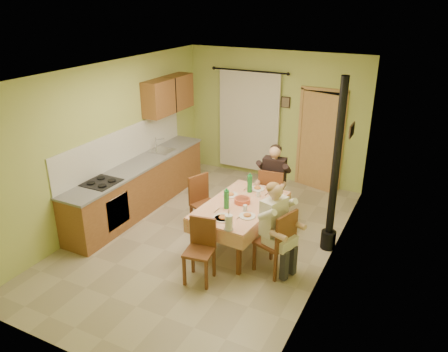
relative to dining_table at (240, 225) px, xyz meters
The scene contains 17 objects.
floor 0.70m from the dining_table, behind, with size 4.00×6.00×0.01m, color tan.
room_shell 1.55m from the dining_table, behind, with size 4.04×6.04×2.82m.
kitchen_run 2.33m from the dining_table, behind, with size 0.64×3.64×1.56m.
upper_cabinets 3.33m from the dining_table, 145.10° to the left, with size 0.35×1.40×0.70m, color brown.
curtain 3.22m from the dining_table, 111.54° to the left, with size 1.70×0.07×2.22m.
doorway 3.01m from the dining_table, 81.07° to the left, with size 0.96×0.28×2.15m.
dining_table is the anchor object (origin of this frame).
tableware 0.46m from the dining_table, 87.28° to the right, with size 0.80×1.64×0.33m.
chair_far 1.11m from the dining_table, 82.96° to the left, with size 0.49×0.49×1.01m.
chair_near 1.13m from the dining_table, 96.21° to the right, with size 0.45×0.45×0.95m.
chair_right 0.87m from the dining_table, 29.15° to the right, with size 0.58×0.58×1.03m.
chair_left 0.80m from the dining_table, 164.76° to the left, with size 0.55×0.55×0.98m.
man_far 1.23m from the dining_table, 83.13° to the left, with size 0.61×0.49×1.39m.
man_right 0.98m from the dining_table, 29.35° to the right, with size 0.58×0.64×1.39m.
stove_flue 1.57m from the dining_table, 23.78° to the left, with size 0.24×0.24×2.80m.
picture_back 3.27m from the dining_table, 96.51° to the left, with size 0.19×0.03×0.23m, color black.
picture_right 2.34m from the dining_table, 40.43° to the left, with size 0.03×0.31×0.21m, color brown.
Camera 1 is at (3.15, -5.66, 3.86)m, focal length 35.00 mm.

